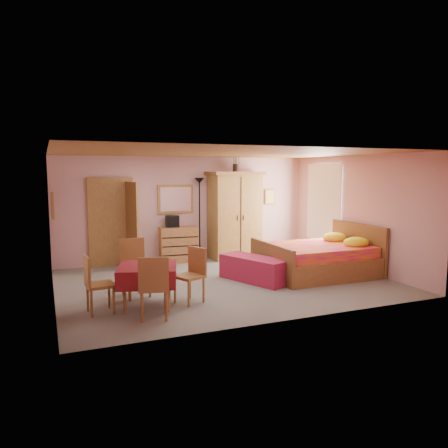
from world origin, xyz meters
name	(u,v)px	position (x,y,z in m)	size (l,w,h in m)	color
floor	(225,282)	(0.00, 0.00, 0.00)	(6.50, 6.50, 0.00)	slate
ceiling	(225,153)	(0.00, 0.00, 2.60)	(6.50, 6.50, 0.00)	brown
wall_back	(187,209)	(0.00, 2.50, 1.30)	(6.50, 0.10, 2.60)	tan
wall_front	(290,235)	(0.00, -2.50, 1.30)	(6.50, 0.10, 2.60)	tan
wall_left	(51,226)	(-3.25, 0.00, 1.30)	(0.10, 5.00, 2.60)	tan
wall_right	(356,213)	(3.25, 0.00, 1.30)	(0.10, 5.00, 2.60)	tan
doorway	(111,223)	(-1.90, 2.47, 1.02)	(1.06, 0.12, 2.15)	#9E6B35
window	(324,203)	(3.21, 1.20, 1.45)	(0.08, 1.40, 1.95)	white
picture_left	(52,205)	(-3.22, -0.60, 1.70)	(0.04, 0.32, 0.42)	orange
picture_back	(270,197)	(2.35, 2.47, 1.55)	(0.30, 0.04, 0.40)	#D8BF59
chest_of_drawers	(179,244)	(-0.30, 2.28, 0.44)	(0.92, 0.46, 0.87)	#9E6335
wall_mirror	(176,199)	(-0.30, 2.49, 1.55)	(0.92, 0.05, 0.72)	silver
stereo	(172,221)	(-0.44, 2.32, 1.02)	(0.31, 0.23, 0.29)	black
floor_lamp	(200,219)	(0.26, 2.29, 1.04)	(0.27, 0.27, 2.08)	black
wardrobe	(235,215)	(1.19, 2.21, 1.12)	(1.42, 0.73, 2.23)	#A47737
sunflower_vase	(236,161)	(1.25, 2.29, 2.50)	(0.22, 0.22, 0.54)	yellow
bed	(316,250)	(2.07, -0.18, 0.54)	(2.32, 1.83, 1.08)	#D51467
bench	(254,269)	(0.57, -0.18, 0.25)	(0.56, 1.50, 0.50)	maroon
dining_table	(148,286)	(-1.81, -1.00, 0.34)	(0.94, 0.94, 0.69)	maroon
chair_south	(154,287)	(-1.85, -1.62, 0.49)	(0.45, 0.45, 0.99)	#965D33
chair_north	(136,268)	(-1.87, -0.33, 0.51)	(0.47, 0.47, 1.03)	#AF7B3B
chair_west	(100,284)	(-2.58, -1.05, 0.46)	(0.42, 0.42, 0.93)	olive
chair_east	(189,276)	(-1.11, -1.07, 0.47)	(0.43, 0.43, 0.94)	#A87439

